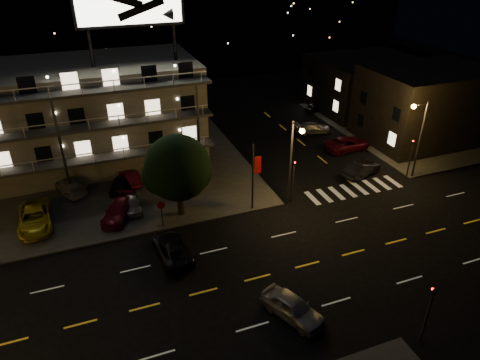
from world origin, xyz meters
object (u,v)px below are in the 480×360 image
object	(u,v)px
tree	(177,170)
lot_car_4	(132,204)
road_car_east	(293,307)
lot_car_2	(35,218)
lot_car_7	(69,185)
side_car_0	(362,169)
road_car_west	(172,249)

from	to	relation	value
tree	lot_car_4	bearing A→B (deg)	150.61
tree	road_car_east	size ratio (longest dim) A/B	1.67
lot_car_2	lot_car_7	bearing A→B (deg)	58.17
tree	lot_car_2	size ratio (longest dim) A/B	1.32
lot_car_7	side_car_0	world-z (taller)	lot_car_7
side_car_0	road_car_west	distance (m)	21.68
road_car_east	lot_car_4	bearing A→B (deg)	92.04
lot_car_4	side_car_0	size ratio (longest dim) A/B	0.78
tree	lot_car_2	world-z (taller)	tree
lot_car_4	side_car_0	distance (m)	22.82
lot_car_7	side_car_0	xyz separation A→B (m)	(27.89, -6.84, -0.10)
tree	side_car_0	size ratio (longest dim) A/B	1.60
lot_car_7	road_car_west	distance (m)	14.48
side_car_0	road_car_west	world-z (taller)	side_car_0
lot_car_2	road_car_west	bearing A→B (deg)	-40.61
lot_car_2	lot_car_4	size ratio (longest dim) A/B	1.55
side_car_0	tree	bearing A→B (deg)	72.80
lot_car_7	road_car_east	world-z (taller)	lot_car_7
lot_car_2	road_car_east	distance (m)	22.56
tree	lot_car_4	size ratio (longest dim) A/B	2.04
tree	road_car_east	distance (m)	14.86
side_car_0	road_car_east	distance (m)	20.87
tree	lot_car_4	distance (m)	5.72
lot_car_2	side_car_0	world-z (taller)	lot_car_2
lot_car_4	road_car_west	size ratio (longest dim) A/B	0.73
tree	side_car_0	world-z (taller)	tree
lot_car_7	road_car_east	xyz separation A→B (m)	(12.80, -21.26, -0.10)
tree	lot_car_2	bearing A→B (deg)	168.18
side_car_0	lot_car_7	bearing A→B (deg)	57.28
tree	lot_car_7	size ratio (longest dim) A/B	1.52
lot_car_2	lot_car_7	xyz separation A→B (m)	(2.80, 4.97, -0.07)
road_car_east	lot_car_2	bearing A→B (deg)	110.12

